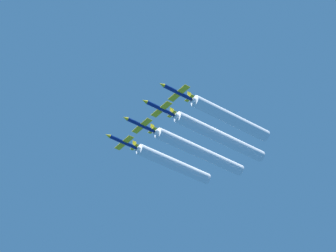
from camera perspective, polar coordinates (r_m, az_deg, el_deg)
name	(u,v)px	position (r m, az deg, el deg)	size (l,w,h in m)	color
jet_far_left	(177,92)	(244.17, 0.66, 2.58)	(9.16, 13.34, 3.21)	navy
jet_inner_left	(159,108)	(250.57, -0.66, 1.36)	(9.16, 13.34, 3.21)	navy
jet_center	(140,125)	(257.15, -2.13, 0.11)	(9.16, 13.34, 3.21)	navy
jet_inner_right	(122,142)	(264.31, -3.47, -1.18)	(9.16, 13.34, 3.21)	navy
smoke_trail_far_left	(230,118)	(255.32, 4.67, 0.59)	(4.02, 32.76, 4.02)	white
smoke_trail_inner_left	(219,136)	(263.19, 3.85, -0.79)	(4.02, 39.28, 4.02)	white
smoke_trail_center	(199,152)	(269.38, 2.33, -1.93)	(4.02, 39.04, 4.02)	white
smoke_trail_inner_right	(173,164)	(274.54, 0.36, -2.86)	(4.02, 32.19, 4.02)	white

